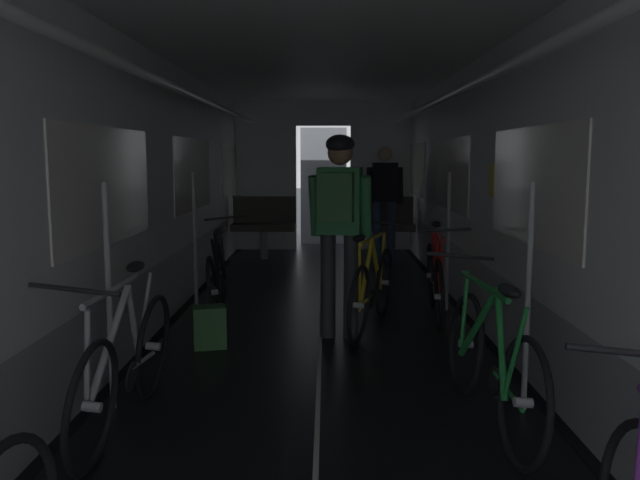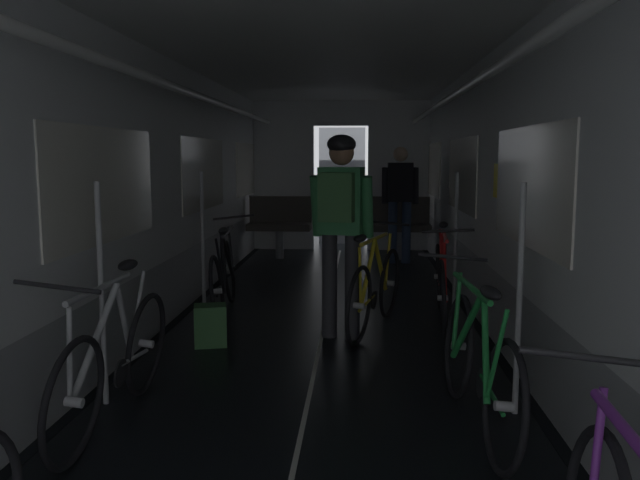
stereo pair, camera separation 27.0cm
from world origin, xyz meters
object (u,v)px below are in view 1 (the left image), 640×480
at_px(bicycle_silver, 126,364).
at_px(bicycle_green, 491,361).
at_px(backpack_on_floor, 210,327).
at_px(person_standing_near_bench, 385,196).
at_px(person_cyclist_aisle, 339,214).
at_px(bicycle_yellow_in_aisle, 372,288).
at_px(bicycle_black, 217,277).
at_px(bench_seat_far_right, 382,221).
at_px(bench_seat_far_left, 264,221).
at_px(bicycle_red, 435,280).

xyz_separation_m(bicycle_silver, bicycle_green, (2.08, 0.06, 0.00)).
bearing_deg(backpack_on_floor, person_standing_near_bench, 67.32).
distance_m(person_cyclist_aisle, bicycle_yellow_in_aisle, 0.80).
xyz_separation_m(bicycle_silver, person_standing_near_bench, (1.99, 5.90, 0.59)).
relative_size(bicycle_silver, bicycle_yellow_in_aisle, 1.03).
relative_size(bicycle_black, bicycle_green, 1.00).
bearing_deg(bench_seat_far_right, person_standing_near_bench, -89.59).
height_order(bicycle_green, person_standing_near_bench, person_standing_near_bench).
distance_m(bicycle_silver, bicycle_yellow_in_aisle, 2.65).
bearing_deg(person_cyclist_aisle, person_standing_near_bench, 79.58).
distance_m(bench_seat_far_left, person_standing_near_bench, 1.89).
bearing_deg(person_standing_near_bench, bench_seat_far_left, 168.21).
height_order(bicycle_black, bicycle_yellow_in_aisle, bicycle_black).
relative_size(bicycle_black, bicycle_yellow_in_aisle, 1.03).
height_order(bench_seat_far_right, backpack_on_floor, bench_seat_far_right).
xyz_separation_m(bench_seat_far_right, backpack_on_floor, (-1.80, -4.68, -0.40)).
height_order(bicycle_silver, bicycle_black, same).
height_order(bench_seat_far_left, bicycle_green, bench_seat_far_left).
height_order(bench_seat_far_left, person_cyclist_aisle, person_cyclist_aisle).
bearing_deg(backpack_on_floor, bicycle_green, -39.01).
xyz_separation_m(bicycle_silver, bicycle_black, (0.07, 2.66, 0.00)).
bearing_deg(bicycle_silver, bicycle_yellow_in_aisle, 54.21).
relative_size(bicycle_silver, bicycle_black, 1.00).
height_order(bicycle_green, bicycle_red, bicycle_green).
distance_m(bicycle_yellow_in_aisle, backpack_on_floor, 1.49).
relative_size(bench_seat_far_left, bicycle_black, 0.58).
distance_m(bicycle_black, person_cyclist_aisle, 1.57).
distance_m(bicycle_black, bicycle_green, 3.29).
relative_size(bench_seat_far_left, bicycle_green, 0.58).
distance_m(bench_seat_far_left, bicycle_black, 3.62).
distance_m(bicycle_green, person_standing_near_bench, 5.87).
bearing_deg(bicycle_green, bench_seat_far_right, 90.89).
relative_size(bicycle_black, backpack_on_floor, 4.98).
xyz_separation_m(bicycle_green, person_standing_near_bench, (-0.09, 5.84, 0.59)).
distance_m(bench_seat_far_left, backpack_on_floor, 4.70).
distance_m(bicycle_red, backpack_on_floor, 2.21).
bearing_deg(bicycle_yellow_in_aisle, backpack_on_floor, -157.85).
xyz_separation_m(bicycle_green, bicycle_red, (0.10, 2.46, 0.00)).
relative_size(bicycle_green, bicycle_yellow_in_aisle, 1.03).
xyz_separation_m(bench_seat_far_left, bicycle_black, (-0.11, -3.61, -0.19)).
distance_m(bicycle_green, backpack_on_floor, 2.45).
xyz_separation_m(bench_seat_far_right, person_standing_near_bench, (0.00, -0.38, 0.41)).
bearing_deg(bicycle_yellow_in_aisle, bicycle_green, -75.70).
height_order(bicycle_black, person_standing_near_bench, person_standing_near_bench).
bearing_deg(person_cyclist_aisle, bicycle_yellow_in_aisle, 41.99).
xyz_separation_m(bicycle_black, person_cyclist_aisle, (1.17, -0.79, 0.69)).
bearing_deg(bench_seat_far_left, backpack_on_floor, -89.97).
height_order(bench_seat_far_right, bicycle_black, bench_seat_far_right).
relative_size(bicycle_silver, backpack_on_floor, 4.98).
relative_size(bench_seat_far_right, backpack_on_floor, 2.89).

